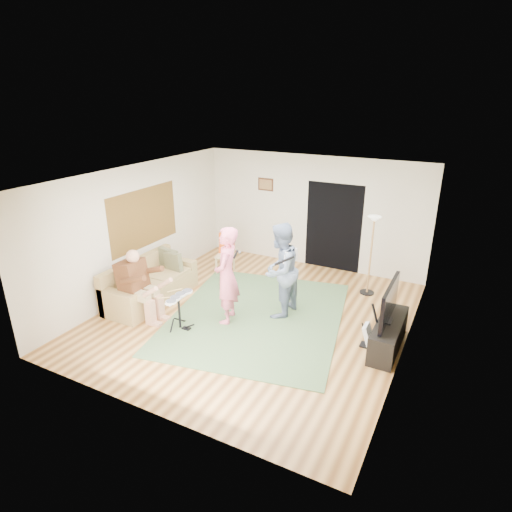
{
  "coord_description": "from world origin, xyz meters",
  "views": [
    {
      "loc": [
        3.39,
        -6.45,
        4.06
      ],
      "look_at": [
        -0.12,
        0.3,
        1.12
      ],
      "focal_mm": 30.0,
      "sensor_mm": 36.0,
      "label": 1
    }
  ],
  "objects_px": {
    "sofa": "(148,287)",
    "guitar_spare": "(369,334)",
    "singer": "(227,276)",
    "torchiere_lamp": "(372,242)",
    "drum_kit": "(179,314)",
    "tv_cabinet": "(388,335)",
    "television": "(389,302)",
    "dining_chair": "(226,259)",
    "guitarist": "(280,270)"
  },
  "relations": [
    {
      "from": "drum_kit",
      "to": "guitar_spare",
      "type": "bearing_deg",
      "value": 17.01
    },
    {
      "from": "singer",
      "to": "torchiere_lamp",
      "type": "distance_m",
      "value": 3.16
    },
    {
      "from": "drum_kit",
      "to": "dining_chair",
      "type": "xyz_separation_m",
      "value": [
        -0.61,
        2.64,
        0.03
      ]
    },
    {
      "from": "torchiere_lamp",
      "to": "dining_chair",
      "type": "distance_m",
      "value": 3.43
    },
    {
      "from": "sofa",
      "to": "television",
      "type": "distance_m",
      "value": 4.8
    },
    {
      "from": "sofa",
      "to": "tv_cabinet",
      "type": "xyz_separation_m",
      "value": [
        4.79,
        0.45,
        -0.03
      ]
    },
    {
      "from": "guitar_spare",
      "to": "dining_chair",
      "type": "bearing_deg",
      "value": 156.43
    },
    {
      "from": "drum_kit",
      "to": "tv_cabinet",
      "type": "xyz_separation_m",
      "value": [
        3.5,
        1.1,
        -0.05
      ]
    },
    {
      "from": "sofa",
      "to": "tv_cabinet",
      "type": "height_order",
      "value": "sofa"
    },
    {
      "from": "tv_cabinet",
      "to": "television",
      "type": "height_order",
      "value": "television"
    },
    {
      "from": "guitarist",
      "to": "sofa",
      "type": "bearing_deg",
      "value": -71.57
    },
    {
      "from": "television",
      "to": "tv_cabinet",
      "type": "bearing_deg",
      "value": 0.0
    },
    {
      "from": "sofa",
      "to": "television",
      "type": "bearing_deg",
      "value": 5.38
    },
    {
      "from": "tv_cabinet",
      "to": "television",
      "type": "relative_size",
      "value": 1.19
    },
    {
      "from": "drum_kit",
      "to": "sofa",
      "type": "bearing_deg",
      "value": 153.32
    },
    {
      "from": "sofa",
      "to": "dining_chair",
      "type": "bearing_deg",
      "value": 71.17
    },
    {
      "from": "singer",
      "to": "guitar_spare",
      "type": "distance_m",
      "value": 2.68
    },
    {
      "from": "guitarist",
      "to": "torchiere_lamp",
      "type": "xyz_separation_m",
      "value": [
        1.3,
        1.71,
        0.25
      ]
    },
    {
      "from": "sofa",
      "to": "drum_kit",
      "type": "relative_size",
      "value": 3.06
    },
    {
      "from": "torchiere_lamp",
      "to": "dining_chair",
      "type": "bearing_deg",
      "value": -173.24
    },
    {
      "from": "torchiere_lamp",
      "to": "television",
      "type": "xyz_separation_m",
      "value": [
        0.77,
        -1.93,
        -0.32
      ]
    },
    {
      "from": "guitar_spare",
      "to": "torchiere_lamp",
      "type": "bearing_deg",
      "value": 104.06
    },
    {
      "from": "drum_kit",
      "to": "tv_cabinet",
      "type": "distance_m",
      "value": 3.67
    },
    {
      "from": "singer",
      "to": "guitarist",
      "type": "distance_m",
      "value": 1.02
    },
    {
      "from": "singer",
      "to": "tv_cabinet",
      "type": "bearing_deg",
      "value": 81.47
    },
    {
      "from": "guitar_spare",
      "to": "torchiere_lamp",
      "type": "relative_size",
      "value": 0.48
    },
    {
      "from": "singer",
      "to": "torchiere_lamp",
      "type": "height_order",
      "value": "singer"
    },
    {
      "from": "singer",
      "to": "torchiere_lamp",
      "type": "relative_size",
      "value": 1.08
    },
    {
      "from": "singer",
      "to": "guitarist",
      "type": "height_order",
      "value": "singer"
    },
    {
      "from": "tv_cabinet",
      "to": "television",
      "type": "distance_m",
      "value": 0.6
    },
    {
      "from": "guitarist",
      "to": "torchiere_lamp",
      "type": "bearing_deg",
      "value": 147.09
    },
    {
      "from": "drum_kit",
      "to": "guitar_spare",
      "type": "relative_size",
      "value": 0.83
    },
    {
      "from": "tv_cabinet",
      "to": "television",
      "type": "bearing_deg",
      "value": 180.0
    },
    {
      "from": "drum_kit",
      "to": "guitarist",
      "type": "distance_m",
      "value": 2.02
    },
    {
      "from": "drum_kit",
      "to": "singer",
      "type": "height_order",
      "value": "singer"
    },
    {
      "from": "sofa",
      "to": "singer",
      "type": "relative_size",
      "value": 1.13
    },
    {
      "from": "television",
      "to": "sofa",
      "type": "bearing_deg",
      "value": -174.62
    },
    {
      "from": "drum_kit",
      "to": "torchiere_lamp",
      "type": "bearing_deg",
      "value": 48.49
    },
    {
      "from": "guitarist",
      "to": "television",
      "type": "bearing_deg",
      "value": 88.01
    },
    {
      "from": "sofa",
      "to": "drum_kit",
      "type": "height_order",
      "value": "sofa"
    },
    {
      "from": "sofa",
      "to": "tv_cabinet",
      "type": "bearing_deg",
      "value": 5.33
    },
    {
      "from": "torchiere_lamp",
      "to": "tv_cabinet",
      "type": "height_order",
      "value": "torchiere_lamp"
    },
    {
      "from": "torchiere_lamp",
      "to": "television",
      "type": "height_order",
      "value": "torchiere_lamp"
    },
    {
      "from": "sofa",
      "to": "singer",
      "type": "height_order",
      "value": "singer"
    },
    {
      "from": "guitar_spare",
      "to": "television",
      "type": "relative_size",
      "value": 0.69
    },
    {
      "from": "singer",
      "to": "guitar_spare",
      "type": "relative_size",
      "value": 2.25
    },
    {
      "from": "sofa",
      "to": "guitar_spare",
      "type": "bearing_deg",
      "value": 4.18
    },
    {
      "from": "singer",
      "to": "dining_chair",
      "type": "distance_m",
      "value": 2.42
    },
    {
      "from": "sofa",
      "to": "drum_kit",
      "type": "xyz_separation_m",
      "value": [
        1.29,
        -0.65,
        0.02
      ]
    },
    {
      "from": "singer",
      "to": "dining_chair",
      "type": "relative_size",
      "value": 1.99
    }
  ]
}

